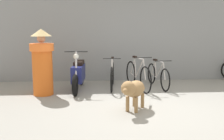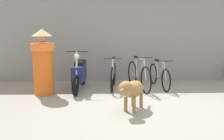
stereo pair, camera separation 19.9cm
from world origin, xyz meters
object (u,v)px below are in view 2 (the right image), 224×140
Objects in this scene: bicycle_2 at (159,76)px; motorcycle at (79,74)px; bicycle_0 at (113,75)px; stray_dog at (132,90)px; bicycle_1 at (139,75)px; person_in_robes at (43,62)px.

motorcycle is at bearing -93.41° from bicycle_2.
bicycle_2 is 2.22m from motorcycle.
bicycle_0 is 1.60× the size of stray_dog.
motorcycle is (-2.21, -0.17, 0.09)m from bicycle_2.
bicycle_1 is at bearing 93.47° from motorcycle.
motorcycle is at bearing -75.82° from bicycle_0.
bicycle_1 is 1.07× the size of bicycle_2.
bicycle_1 is 1.07× the size of person_in_robes.
person_in_robes is at bearing -92.34° from bicycle_1.
bicycle_2 is at bearing -176.00° from stray_dog.
motorcycle reaches higher than bicycle_2.
bicycle_0 is 1.29m from bicycle_2.
bicycle_0 is at bearing 169.38° from person_in_robes.
stray_dog is 0.62× the size of person_in_robes.
stray_dog is 2.56m from person_in_robes.
person_in_robes is at bearing -58.70° from motorcycle.
motorcycle is 1.83× the size of stray_dog.
bicycle_1 is 2.54m from person_in_robes.
stray_dog is (0.29, -2.03, 0.07)m from bicycle_0.
person_in_robes reaches higher than motorcycle.
motorcycle is 2.25m from stray_dog.
bicycle_0 is 1.93m from person_in_robes.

